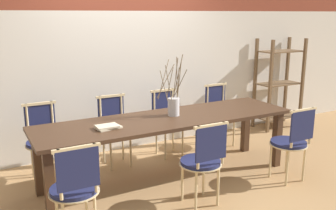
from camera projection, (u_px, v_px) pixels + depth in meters
The scene contains 13 objects.
ground_plane at pixel (168, 179), 4.48m from camera, with size 16.00×16.00×0.00m, color #A87F51.
wall_rear at pixel (125, 38), 5.18m from camera, with size 12.00×0.06×3.20m.
dining_table at pixel (168, 125), 4.32m from camera, with size 3.05×0.83×0.76m.
chair_near_leftend at pixel (75, 187), 3.15m from camera, with size 0.44×0.44×0.90m.
chair_near_left at pixel (203, 159), 3.75m from camera, with size 0.44×0.44×0.90m.
chair_near_center at pixel (292, 140), 4.31m from camera, with size 0.44×0.44×0.90m.
chair_far_leftend at pixel (43, 138), 4.39m from camera, with size 0.44×0.44×0.90m.
chair_far_left at pixel (115, 127), 4.80m from camera, with size 0.44×0.44×0.90m.
chair_far_center at pixel (168, 119), 5.16m from camera, with size 0.44×0.44×0.90m.
chair_far_right at pixel (220, 112), 5.56m from camera, with size 0.44×0.44×0.90m.
vase_centerpiece at pixel (174, 105), 4.37m from camera, with size 0.32×0.30×0.72m.
book_stack at pixel (108, 127), 3.89m from camera, with size 0.28×0.18×0.04m.
shelving_rack at pixel (279, 84), 6.38m from camera, with size 0.78×0.41×1.52m.
Camera 1 is at (-1.96, -3.65, 1.92)m, focal length 40.00 mm.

